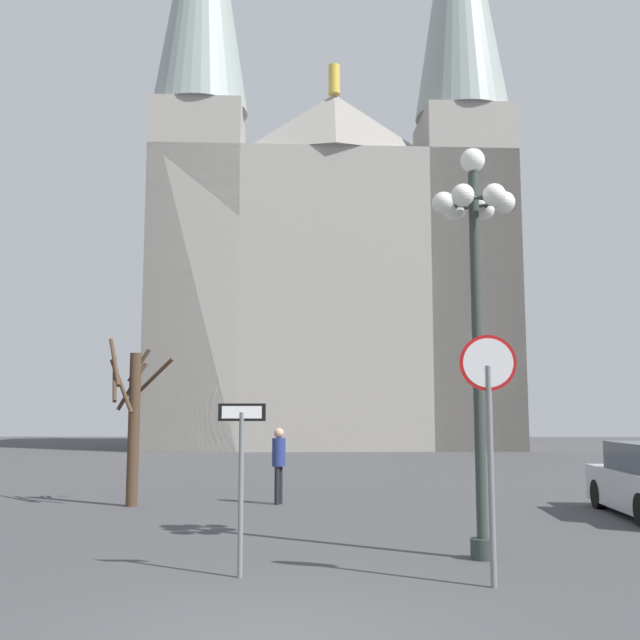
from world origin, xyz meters
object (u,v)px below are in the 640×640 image
(stop_sign, at_px, (489,411))
(pedestrian_walking, at_px, (279,458))
(street_lamp, at_px, (475,269))
(one_way_arrow_sign, at_px, (241,466))
(cathedral, at_px, (330,244))
(bare_tree, at_px, (133,417))

(stop_sign, distance_m, pedestrian_walking, 9.05)
(street_lamp, relative_size, pedestrian_walking, 3.52)
(one_way_arrow_sign, bearing_deg, stop_sign, -8.44)
(cathedral, distance_m, street_lamp, 36.19)
(bare_tree, distance_m, pedestrian_walking, 3.56)
(bare_tree, bearing_deg, street_lamp, -41.18)
(pedestrian_walking, bearing_deg, street_lamp, -61.46)
(stop_sign, bearing_deg, pedestrian_walking, 111.95)
(one_way_arrow_sign, xyz_separation_m, bare_tree, (-3.55, 7.41, 0.60))
(street_lamp, bearing_deg, cathedral, 94.42)
(street_lamp, height_order, pedestrian_walking, street_lamp)
(stop_sign, height_order, street_lamp, street_lamp)
(cathedral, height_order, stop_sign, cathedral)
(one_way_arrow_sign, relative_size, bare_tree, 0.58)
(one_way_arrow_sign, bearing_deg, street_lamp, 20.97)
(pedestrian_walking, bearing_deg, cathedral, 88.29)
(cathedral, distance_m, stop_sign, 38.45)
(bare_tree, height_order, pedestrian_walking, bare_tree)
(street_lamp, bearing_deg, bare_tree, 138.82)
(stop_sign, xyz_separation_m, pedestrian_walking, (-3.36, 8.34, -1.08))
(cathedral, xyz_separation_m, stop_sign, (2.51, -36.87, -10.62))
(cathedral, xyz_separation_m, street_lamp, (2.71, -35.09, -8.44))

